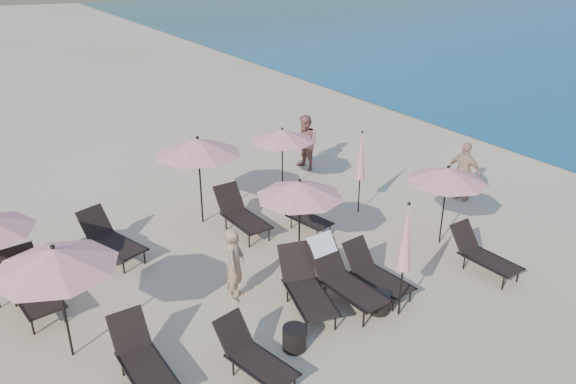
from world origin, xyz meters
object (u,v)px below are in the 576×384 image
lounger_8 (241,214)px  umbrella_closed_1 (361,156)px  lounger_1 (253,355)px  side_table_1 (379,302)px  umbrella_open_2 (447,175)px  umbrella_open_3 (198,146)px  beachgoer_c (464,172)px  beachgoer_a (235,264)px  lounger_2 (306,286)px  umbrella_open_4 (282,135)px  side_table_0 (294,338)px  lounger_4 (375,272)px  lounger_0 (141,357)px  lounger_5 (482,253)px  umbrella_open_1 (300,189)px  beachgoer_b (306,143)px  lounger_3 (342,275)px  lounger_9 (301,211)px  lounger_6 (31,286)px  lounger_7 (110,238)px  umbrella_closed_0 (406,238)px

lounger_8 → umbrella_closed_1: size_ratio=0.80×
lounger_1 → side_table_1: bearing=-8.4°
umbrella_open_2 → umbrella_open_3: bearing=138.1°
umbrella_closed_1 → beachgoer_c: 3.23m
umbrella_open_2 → beachgoer_a: (-5.31, 0.45, -0.98)m
lounger_2 → umbrella_open_4: size_ratio=0.98×
side_table_0 → beachgoer_c: beachgoer_c is taller
lounger_1 → lounger_4: 3.51m
beachgoer_a → beachgoer_c: 7.77m
lounger_0 → beachgoer_c: bearing=10.8°
lounger_5 → lounger_8: lounger_8 is taller
lounger_8 → lounger_4: bearing=-77.1°
umbrella_open_1 → beachgoer_c: bearing=5.7°
lounger_2 → umbrella_closed_1: umbrella_closed_1 is taller
umbrella_open_1 → beachgoer_b: 6.02m
lounger_0 → lounger_3: (4.21, 0.18, 0.12)m
lounger_8 → beachgoer_c: bearing=-17.7°
lounger_9 → beachgoer_a: 3.51m
lounger_1 → lounger_8: size_ratio=0.89×
lounger_1 → lounger_6: 4.89m
side_table_0 → umbrella_open_4: bearing=61.0°
side_table_0 → lounger_4: bearing=16.6°
lounger_8 → lounger_9: (1.42, -0.62, -0.03)m
umbrella_open_2 → beachgoer_c: 2.98m
lounger_6 → side_table_1: size_ratio=4.44×
lounger_1 → umbrella_open_3: (1.58, 5.79, 1.67)m
lounger_2 → lounger_4: lounger_2 is taller
lounger_7 → lounger_2: bearing=-75.0°
umbrella_closed_0 → side_table_1: (-0.27, 0.29, -1.49)m
lounger_6 → side_table_0: 5.34m
side_table_1 → lounger_3: bearing=116.3°
lounger_7 → beachgoer_c: 9.62m
lounger_9 → umbrella_open_3: bearing=129.6°
umbrella_open_3 → beachgoer_c: (6.89, -2.52, -1.23)m
umbrella_closed_1 → side_table_1: bearing=-122.8°
lounger_2 → lounger_4: bearing=5.0°
lounger_7 → umbrella_open_2: umbrella_open_2 is taller
lounger_1 → lounger_0: bearing=137.0°
umbrella_open_2 → umbrella_open_4: 4.92m
lounger_3 → side_table_1: size_ratio=4.49×
lounger_3 → beachgoer_b: (3.36, 6.54, 0.33)m
lounger_2 → lounger_5: lounger_2 is taller
lounger_4 → umbrella_open_2: 3.12m
lounger_6 → umbrella_closed_0: 7.35m
lounger_5 → beachgoer_a: beachgoer_a is taller
lounger_6 → umbrella_open_4: umbrella_open_4 is taller
lounger_4 → umbrella_open_1: size_ratio=0.80×
lounger_7 → side_table_1: (3.92, -4.91, -0.28)m
beachgoer_a → lounger_3: bearing=-81.1°
lounger_7 → umbrella_open_1: bearing=-54.8°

